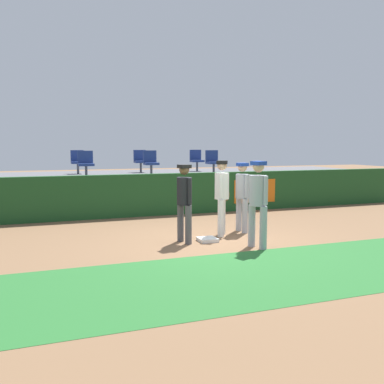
{
  "coord_description": "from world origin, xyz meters",
  "views": [
    {
      "loc": [
        -3.52,
        -8.24,
        2.11
      ],
      "look_at": [
        -0.08,
        1.18,
        1.0
      ],
      "focal_mm": 39.06,
      "sensor_mm": 36.0,
      "label": 1
    }
  ],
  "objects_px": {
    "first_base": "(207,240)",
    "seat_front_right": "(213,161)",
    "player_coach_visitor": "(242,192)",
    "seat_back_right": "(196,159)",
    "player_runner_visitor": "(258,198)",
    "seat_back_left": "(78,161)",
    "seat_front_left": "(86,162)",
    "seat_front_center": "(151,161)",
    "seat_back_center": "(140,160)",
    "player_fielder_home": "(222,192)",
    "player_umpire": "(184,198)"
  },
  "relations": [
    {
      "from": "seat_back_left",
      "to": "first_base",
      "type": "bearing_deg",
      "value": -72.89
    },
    {
      "from": "seat_back_center",
      "to": "player_fielder_home",
      "type": "bearing_deg",
      "value": -86.19
    },
    {
      "from": "seat_front_center",
      "to": "first_base",
      "type": "bearing_deg",
      "value": -90.71
    },
    {
      "from": "player_coach_visitor",
      "to": "seat_back_center",
      "type": "height_order",
      "value": "seat_back_center"
    },
    {
      "from": "player_fielder_home",
      "to": "seat_back_right",
      "type": "relative_size",
      "value": 2.11
    },
    {
      "from": "player_coach_visitor",
      "to": "seat_back_right",
      "type": "height_order",
      "value": "seat_back_right"
    },
    {
      "from": "seat_back_right",
      "to": "seat_back_left",
      "type": "bearing_deg",
      "value": -180.0
    },
    {
      "from": "seat_back_right",
      "to": "first_base",
      "type": "bearing_deg",
      "value": -108.76
    },
    {
      "from": "seat_back_right",
      "to": "seat_front_center",
      "type": "bearing_deg",
      "value": -142.2
    },
    {
      "from": "seat_front_right",
      "to": "first_base",
      "type": "bearing_deg",
      "value": -114.04
    },
    {
      "from": "first_base",
      "to": "player_coach_visitor",
      "type": "xyz_separation_m",
      "value": [
        1.19,
        0.68,
        0.94
      ]
    },
    {
      "from": "first_base",
      "to": "seat_front_right",
      "type": "xyz_separation_m",
      "value": [
        2.33,
        5.22,
        1.55
      ]
    },
    {
      "from": "first_base",
      "to": "player_fielder_home",
      "type": "relative_size",
      "value": 0.23
    },
    {
      "from": "player_umpire",
      "to": "seat_back_left",
      "type": "height_order",
      "value": "seat_back_left"
    },
    {
      "from": "seat_back_left",
      "to": "seat_front_center",
      "type": "bearing_deg",
      "value": -38.96
    },
    {
      "from": "first_base",
      "to": "player_umpire",
      "type": "bearing_deg",
      "value": 173.61
    },
    {
      "from": "first_base",
      "to": "player_coach_visitor",
      "type": "distance_m",
      "value": 1.66
    },
    {
      "from": "seat_front_left",
      "to": "seat_front_center",
      "type": "distance_m",
      "value": 2.13
    },
    {
      "from": "player_runner_visitor",
      "to": "player_umpire",
      "type": "xyz_separation_m",
      "value": [
        -1.27,
        0.95,
        -0.05
      ]
    },
    {
      "from": "player_runner_visitor",
      "to": "player_umpire",
      "type": "relative_size",
      "value": 1.05
    },
    {
      "from": "first_base",
      "to": "player_runner_visitor",
      "type": "xyz_separation_m",
      "value": [
        0.75,
        -0.89,
        1.0
      ]
    },
    {
      "from": "first_base",
      "to": "seat_back_left",
      "type": "relative_size",
      "value": 0.48
    },
    {
      "from": "seat_back_center",
      "to": "player_coach_visitor",
      "type": "bearing_deg",
      "value": -80.49
    },
    {
      "from": "seat_front_left",
      "to": "player_coach_visitor",
      "type": "bearing_deg",
      "value": -54.45
    },
    {
      "from": "seat_back_left",
      "to": "player_coach_visitor",
      "type": "bearing_deg",
      "value": -62.17
    },
    {
      "from": "player_fielder_home",
      "to": "seat_back_left",
      "type": "xyz_separation_m",
      "value": [
        -2.72,
        6.55,
        0.57
      ]
    },
    {
      "from": "player_fielder_home",
      "to": "player_runner_visitor",
      "type": "distance_m",
      "value": 1.39
    },
    {
      "from": "player_umpire",
      "to": "seat_back_right",
      "type": "xyz_separation_m",
      "value": [
        2.91,
        6.97,
        0.6
      ]
    },
    {
      "from": "player_fielder_home",
      "to": "seat_front_center",
      "type": "height_order",
      "value": "seat_front_center"
    },
    {
      "from": "seat_front_left",
      "to": "player_fielder_home",
      "type": "bearing_deg",
      "value": -61.08
    },
    {
      "from": "player_coach_visitor",
      "to": "player_runner_visitor",
      "type": "bearing_deg",
      "value": -18.13
    },
    {
      "from": "player_coach_visitor",
      "to": "seat_front_right",
      "type": "xyz_separation_m",
      "value": [
        1.14,
        4.55,
        0.6
      ]
    },
    {
      "from": "first_base",
      "to": "seat_front_right",
      "type": "relative_size",
      "value": 0.48
    },
    {
      "from": "first_base",
      "to": "seat_front_left",
      "type": "height_order",
      "value": "seat_front_left"
    },
    {
      "from": "player_fielder_home",
      "to": "seat_front_left",
      "type": "xyz_separation_m",
      "value": [
        -2.62,
        4.75,
        0.57
      ]
    },
    {
      "from": "seat_back_center",
      "to": "seat_front_left",
      "type": "distance_m",
      "value": 2.83
    },
    {
      "from": "seat_back_center",
      "to": "seat_back_right",
      "type": "distance_m",
      "value": 2.26
    },
    {
      "from": "seat_back_left",
      "to": "seat_back_right",
      "type": "xyz_separation_m",
      "value": [
        4.55,
        0.0,
        0.0
      ]
    },
    {
      "from": "player_runner_visitor",
      "to": "seat_back_left",
      "type": "height_order",
      "value": "seat_back_left"
    },
    {
      "from": "player_umpire",
      "to": "seat_back_center",
      "type": "relative_size",
      "value": 2.04
    },
    {
      "from": "player_fielder_home",
      "to": "player_umpire",
      "type": "distance_m",
      "value": 1.16
    },
    {
      "from": "seat_back_right",
      "to": "seat_front_center",
      "type": "distance_m",
      "value": 2.94
    },
    {
      "from": "player_umpire",
      "to": "seat_front_left",
      "type": "bearing_deg",
      "value": -178.77
    },
    {
      "from": "seat_back_right",
      "to": "seat_front_center",
      "type": "xyz_separation_m",
      "value": [
        -2.32,
        -1.8,
        -0.0
      ]
    },
    {
      "from": "first_base",
      "to": "seat_back_center",
      "type": "distance_m",
      "value": 7.19
    },
    {
      "from": "player_runner_visitor",
      "to": "seat_front_right",
      "type": "height_order",
      "value": "seat_front_right"
    },
    {
      "from": "player_fielder_home",
      "to": "player_runner_visitor",
      "type": "bearing_deg",
      "value": 38.66
    },
    {
      "from": "player_coach_visitor",
      "to": "seat_front_center",
      "type": "height_order",
      "value": "seat_front_center"
    },
    {
      "from": "first_base",
      "to": "seat_front_center",
      "type": "distance_m",
      "value": 5.45
    },
    {
      "from": "player_coach_visitor",
      "to": "seat_back_right",
      "type": "xyz_separation_m",
      "value": [
        1.2,
        6.35,
        0.6
      ]
    }
  ]
}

